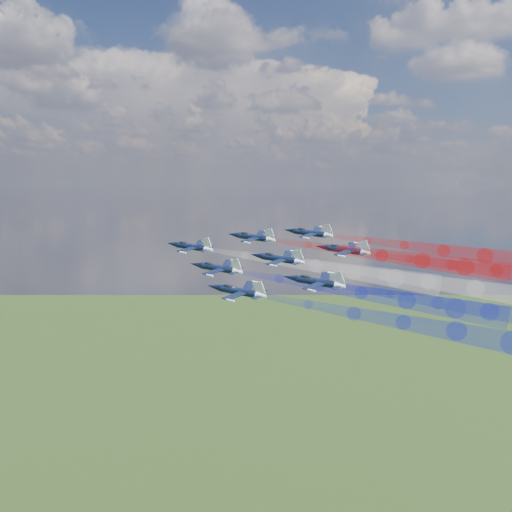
# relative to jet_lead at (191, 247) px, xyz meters

# --- Properties ---
(jet_lead) EXTENTS (16.59, 15.28, 6.78)m
(jet_lead) POSITION_rel_jet_lead_xyz_m (0.00, 0.00, 0.00)
(jet_lead) COLOR black
(trail_lead) EXTENTS (51.93, 22.47, 9.69)m
(trail_lead) POSITION_rel_jet_lead_xyz_m (30.86, -10.62, -2.67)
(trail_lead) COLOR white
(jet_inner_left) EXTENTS (16.59, 15.28, 6.78)m
(jet_inner_left) POSITION_rel_jet_lead_xyz_m (9.72, -13.99, -3.12)
(jet_inner_left) COLOR black
(trail_inner_left) EXTENTS (51.93, 22.47, 9.69)m
(trail_inner_left) POSITION_rel_jet_lead_xyz_m (40.58, -24.61, -5.80)
(trail_inner_left) COLOR #1621C3
(jet_inner_right) EXTENTS (16.59, 15.28, 6.78)m
(jet_inner_right) POSITION_rel_jet_lead_xyz_m (14.57, 4.82, 2.11)
(jet_inner_right) COLOR black
(trail_inner_right) EXTENTS (51.93, 22.47, 9.69)m
(trail_inner_right) POSITION_rel_jet_lead_xyz_m (45.43, -5.79, -0.56)
(trail_inner_right) COLOR red
(jet_outer_left) EXTENTS (16.59, 15.28, 6.78)m
(jet_outer_left) POSITION_rel_jet_lead_xyz_m (16.62, -26.62, -5.82)
(jet_outer_left) COLOR black
(trail_outer_left) EXTENTS (51.93, 22.47, 9.69)m
(trail_outer_left) POSITION_rel_jet_lead_xyz_m (47.48, -37.24, -8.50)
(trail_outer_left) COLOR #1621C3
(jet_center_third) EXTENTS (16.59, 15.28, 6.78)m
(jet_center_third) POSITION_rel_jet_lead_xyz_m (22.79, -10.14, -1.25)
(jet_center_third) COLOR black
(trail_center_third) EXTENTS (51.93, 22.47, 9.69)m
(trail_center_third) POSITION_rel_jet_lead_xyz_m (53.66, -20.75, -3.93)
(trail_center_third) COLOR white
(jet_outer_right) EXTENTS (16.59, 15.28, 6.78)m
(jet_outer_right) POSITION_rel_jet_lead_xyz_m (28.45, 8.86, 3.02)
(jet_outer_right) COLOR black
(trail_outer_right) EXTENTS (51.93, 22.47, 9.69)m
(trail_outer_right) POSITION_rel_jet_lead_xyz_m (59.31, -1.76, 0.35)
(trail_outer_right) COLOR red
(jet_rear_left) EXTENTS (16.59, 15.28, 6.78)m
(jet_rear_left) POSITION_rel_jet_lead_xyz_m (31.73, -22.72, -4.17)
(jet_rear_left) COLOR black
(trail_rear_left) EXTENTS (51.93, 22.47, 9.69)m
(trail_rear_left) POSITION_rel_jet_lead_xyz_m (62.59, -33.34, -6.85)
(trail_rear_left) COLOR #1621C3
(jet_rear_right) EXTENTS (16.59, 15.28, 6.78)m
(jet_rear_right) POSITION_rel_jet_lead_xyz_m (37.17, -3.24, 0.20)
(jet_rear_right) COLOR black
(trail_rear_right) EXTENTS (51.93, 22.47, 9.69)m
(trail_rear_right) POSITION_rel_jet_lead_xyz_m (68.04, -13.86, -2.48)
(trail_rear_right) COLOR red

